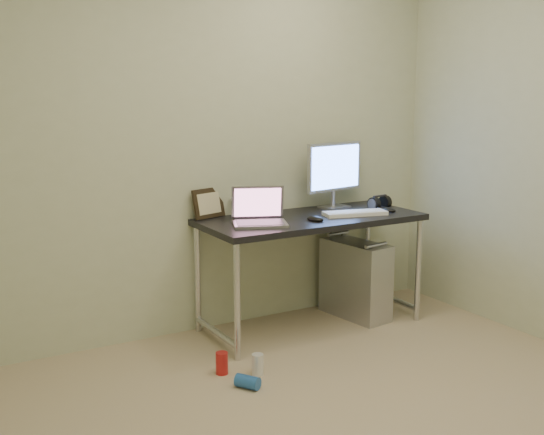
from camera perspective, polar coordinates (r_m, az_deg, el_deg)
The scene contains 16 objects.
wall_back at distance 4.39m, azimuth -5.67°, elevation 6.44°, with size 3.50×0.02×2.50m, color beige.
desk at distance 4.49m, azimuth 3.28°, elevation -0.98°, with size 1.47×0.64×0.75m.
tower_computer at distance 4.80m, azimuth 6.99°, elevation -5.14°, with size 0.29×0.54×0.57m.
cable_a at distance 4.95m, azimuth 4.69°, elevation -3.03°, with size 0.01×0.01×0.70m, color black.
cable_b at distance 4.99m, azimuth 5.67°, elevation -3.17°, with size 0.01×0.01×0.72m, color black.
can_red at distance 3.91m, azimuth -4.22°, elevation -12.06°, with size 0.07×0.07×0.13m, color red.
can_white at distance 3.89m, azimuth -1.21°, elevation -12.19°, with size 0.07×0.07×0.12m, color silver.
can_blue at distance 3.75m, azimuth -2.06°, elevation -13.58°, with size 0.07×0.07×0.13m, color #265DB3.
laptop at distance 4.22m, azimuth -1.08°, elevation 0.18°, with size 0.40×0.37×0.23m.
monitor at distance 4.76m, azimuth 5.25°, elevation 3.99°, with size 0.49×0.17×0.46m.
keyboard at distance 4.55m, azimuth 6.96°, elevation 0.36°, with size 0.42×0.14×0.03m, color white.
mouse_right at distance 4.70m, azimuth 9.74°, elevation 0.70°, with size 0.07×0.10×0.04m, color black.
mouse_left at distance 4.33m, azimuth 3.64°, elevation -0.01°, with size 0.08×0.12×0.04m, color black.
headphones at distance 4.88m, azimuth 8.99°, elevation 1.22°, with size 0.17×0.10×0.11m.
picture_frame at distance 4.42m, azimuth -5.34°, elevation 1.21°, with size 0.24×0.03×0.19m, color black.
webcam at distance 4.49m, azimuth -3.18°, elevation 1.36°, with size 0.05×0.04×0.13m.
Camera 1 is at (-1.82, -2.24, 1.59)m, focal length 45.00 mm.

